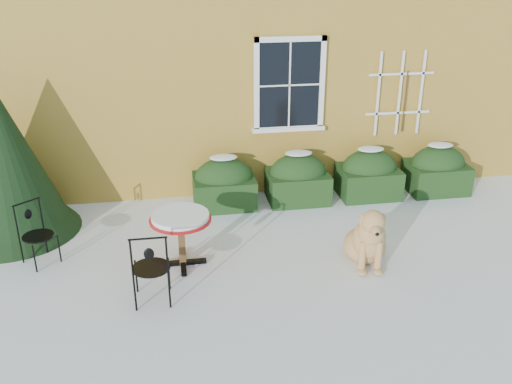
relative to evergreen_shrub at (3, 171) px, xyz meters
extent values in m
plane|color=white|center=(3.72, -2.14, -1.02)|extent=(80.00, 80.00, 0.00)
cube|color=gold|center=(3.72, 4.86, 1.98)|extent=(12.00, 8.00, 6.00)
cube|color=black|center=(4.62, 0.82, 0.96)|extent=(1.05, 0.03, 1.45)
cube|color=white|center=(4.62, 0.81, 1.73)|extent=(1.23, 0.06, 0.09)
cube|color=white|center=(4.62, 0.81, 0.19)|extent=(1.23, 0.06, 0.09)
cube|color=white|center=(4.05, 0.81, 0.96)|extent=(0.09, 0.06, 1.63)
cube|color=white|center=(5.19, 0.81, 0.96)|extent=(0.09, 0.06, 1.63)
cube|color=white|center=(4.62, 0.80, 0.96)|extent=(0.02, 0.02, 1.45)
cube|color=white|center=(4.62, 0.80, 0.96)|extent=(1.05, 0.02, 0.02)
cube|color=white|center=(4.62, 0.81, 0.18)|extent=(1.29, 0.14, 0.07)
cube|color=white|center=(6.22, 0.80, 0.73)|extent=(0.04, 0.03, 1.50)
cube|color=white|center=(6.62, 0.80, 0.73)|extent=(0.04, 0.03, 1.50)
cube|color=white|center=(7.02, 0.80, 0.73)|extent=(0.04, 0.03, 1.50)
cube|color=white|center=(6.62, 0.80, 0.38)|extent=(1.20, 0.03, 0.04)
cube|color=white|center=(6.62, 0.80, 1.08)|extent=(1.20, 0.03, 0.04)
cylinder|color=#472D19|center=(6.72, 0.78, 0.58)|extent=(0.02, 0.02, 1.10)
cube|color=black|center=(3.42, 0.41, -0.76)|extent=(1.05, 0.80, 0.52)
ellipsoid|color=black|center=(3.42, 0.41, -0.50)|extent=(1.00, 0.72, 0.67)
ellipsoid|color=white|center=(3.42, 0.41, -0.14)|extent=(0.47, 0.32, 0.06)
cube|color=black|center=(4.72, 0.41, -0.76)|extent=(1.05, 0.80, 0.52)
ellipsoid|color=black|center=(4.72, 0.41, -0.50)|extent=(1.00, 0.72, 0.67)
ellipsoid|color=white|center=(4.72, 0.41, -0.14)|extent=(0.47, 0.32, 0.06)
cube|color=black|center=(6.02, 0.41, -0.76)|extent=(1.05, 0.80, 0.52)
ellipsoid|color=black|center=(6.02, 0.41, -0.50)|extent=(1.00, 0.72, 0.67)
ellipsoid|color=white|center=(6.02, 0.41, -0.14)|extent=(0.47, 0.32, 0.06)
cube|color=black|center=(7.32, 0.41, -0.76)|extent=(1.05, 0.80, 0.52)
ellipsoid|color=black|center=(7.32, 0.41, -0.50)|extent=(1.00, 0.72, 0.67)
ellipsoid|color=white|center=(7.32, 0.41, -0.14)|extent=(0.47, 0.32, 0.06)
cone|color=black|center=(0.00, 0.00, -0.41)|extent=(2.09, 2.09, 1.21)
cone|color=black|center=(0.00, 0.00, 0.25)|extent=(1.87, 1.87, 2.53)
cube|color=black|center=(2.61, -1.48, -0.99)|extent=(0.67, 0.08, 0.06)
cube|color=black|center=(2.61, -1.48, -0.99)|extent=(0.08, 0.67, 0.06)
cube|color=brown|center=(2.61, -1.48, -0.66)|extent=(0.10, 0.10, 0.71)
cylinder|color=#A70E0E|center=(2.61, -1.48, -0.31)|extent=(0.86, 0.86, 0.04)
cylinder|color=white|center=(2.61, -1.48, -0.26)|extent=(0.80, 0.80, 0.07)
cylinder|color=black|center=(2.41, -2.08, -0.78)|extent=(0.03, 0.03, 0.47)
cylinder|color=black|center=(1.99, -2.07, -0.78)|extent=(0.03, 0.03, 0.47)
cylinder|color=black|center=(2.40, -2.50, -0.78)|extent=(0.03, 0.03, 0.47)
cylinder|color=black|center=(1.98, -2.49, -0.78)|extent=(0.03, 0.03, 0.47)
cylinder|color=black|center=(2.20, -2.28, -0.55)|extent=(0.48, 0.48, 0.02)
cylinder|color=black|center=(2.40, -2.50, -0.28)|extent=(0.03, 0.03, 0.53)
cylinder|color=black|center=(1.98, -2.49, -0.28)|extent=(0.03, 0.03, 0.53)
cylinder|color=black|center=(2.19, -2.49, -0.02)|extent=(0.46, 0.03, 0.03)
ellipsoid|color=black|center=(2.19, -2.49, -0.23)|extent=(0.13, 0.03, 0.16)
cylinder|color=black|center=(0.59, -1.35, -0.81)|extent=(0.02, 0.02, 0.42)
cylinder|color=black|center=(0.88, -1.11, -0.81)|extent=(0.02, 0.02, 0.42)
cylinder|color=black|center=(0.35, -1.05, -0.81)|extent=(0.02, 0.02, 0.42)
cylinder|color=black|center=(0.65, -0.82, -0.81)|extent=(0.02, 0.02, 0.42)
cylinder|color=black|center=(0.62, -1.08, -0.60)|extent=(0.43, 0.43, 0.02)
cylinder|color=black|center=(0.35, -1.05, -0.36)|extent=(0.02, 0.02, 0.47)
cylinder|color=black|center=(0.65, -0.82, -0.36)|extent=(0.02, 0.02, 0.47)
cylinder|color=black|center=(0.50, -0.94, -0.13)|extent=(0.34, 0.28, 0.02)
ellipsoid|color=black|center=(0.50, -0.94, -0.31)|extent=(0.11, 0.09, 0.15)
ellipsoid|color=tan|center=(5.20, -1.74, -0.80)|extent=(0.69, 0.74, 0.49)
ellipsoid|color=tan|center=(5.17, -1.96, -0.57)|extent=(0.52, 0.47, 0.61)
sphere|color=tan|center=(5.16, -2.03, -0.44)|extent=(0.38, 0.38, 0.38)
cylinder|color=tan|center=(5.04, -2.10, -0.78)|extent=(0.10, 0.10, 0.49)
cylinder|color=tan|center=(5.26, -2.13, -0.78)|extent=(0.10, 0.10, 0.49)
ellipsoid|color=tan|center=(5.03, -2.16, -0.98)|extent=(0.13, 0.17, 0.08)
ellipsoid|color=tan|center=(5.25, -2.19, -0.98)|extent=(0.13, 0.17, 0.08)
cylinder|color=tan|center=(5.16, -2.04, -0.37)|extent=(0.26, 0.31, 0.26)
sphere|color=tan|center=(5.15, -2.09, -0.24)|extent=(0.32, 0.32, 0.32)
ellipsoid|color=tan|center=(5.14, -2.24, -0.29)|extent=(0.18, 0.27, 0.14)
sphere|color=black|center=(5.12, -2.35, -0.29)|extent=(0.06, 0.06, 0.06)
ellipsoid|color=tan|center=(5.02, -2.03, -0.24)|extent=(0.09, 0.12, 0.20)
ellipsoid|color=tan|center=(5.30, -2.07, -0.24)|extent=(0.09, 0.12, 0.20)
cylinder|color=tan|center=(5.43, -1.53, -0.95)|extent=(0.23, 0.39, 0.09)
camera|label=1|loc=(2.49, -8.57, 3.21)|focal=40.00mm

